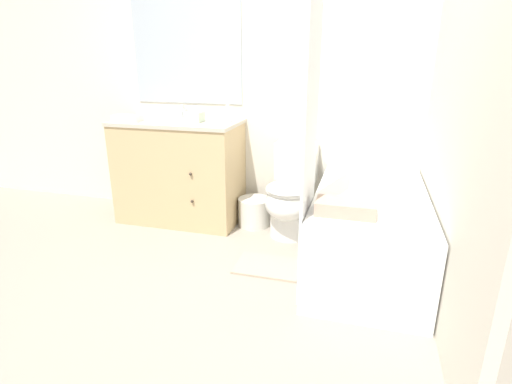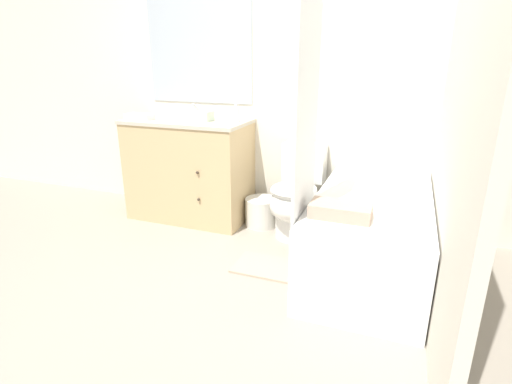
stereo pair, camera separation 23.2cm
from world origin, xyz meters
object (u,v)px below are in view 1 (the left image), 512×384
Objects in this scene: bath_mat at (268,266)px; wastebasket at (254,212)px; hand_towel_folded at (128,118)px; tissue_box at (194,117)px; soap_dispenser at (228,114)px; bath_towel_folded at (346,208)px; sink_faucet at (186,113)px; vanity_cabinet at (180,170)px; toilet at (290,197)px; bathtub at (368,230)px.

wastebasket is at bearing 113.46° from bath_mat.
tissue_box is at bearing 12.47° from hand_towel_folded.
soap_dispenser is 0.43× the size of bath_towel_folded.
vanity_cabinet is at bearing -90.00° from sink_faucet.
bath_mat is (-0.03, -0.59, -0.32)m from toilet.
vanity_cabinet reaches higher than toilet.
toilet is 3.10× the size of hand_towel_folded.
bath_mat is (0.52, -0.69, -0.95)m from soap_dispenser.
soap_dispenser is at bearing 139.31° from bath_towel_folded.
bath_mat is (0.98, -0.67, -0.45)m from vanity_cabinet.
soap_dispenser is (-0.22, -0.00, 0.83)m from wastebasket.
vanity_cabinet is 1.02m from toilet.
soap_dispenser reaches higher than vanity_cabinet.
soap_dispenser is (0.45, 0.02, 0.50)m from vanity_cabinet.
vanity_cabinet is 0.51m from sink_faucet.
sink_faucet is 1.20m from toilet.
tissue_box reaches higher than wastebasket.
wastebasket is (-0.95, 0.47, -0.15)m from bathtub.
sink_faucet reaches higher than vanity_cabinet.
bathtub is 1.65m from tissue_box.
vanity_cabinet is 7.53× the size of sink_faucet.
vanity_cabinet is at bearing 145.69° from bath_mat.
bathtub is at bearing -16.07° from tissue_box.
bath_towel_folded is (1.03, -0.89, -0.38)m from soap_dispenser.
vanity_cabinet is 3.11× the size of bath_towel_folded.
bath_mat is (-0.65, -0.22, -0.26)m from bathtub.
wastebasket is 1.18× the size of hand_towel_folded.
soap_dispenser is at bearing 170.12° from toilet.
bath_towel_folded is (0.81, -0.89, 0.45)m from wastebasket.
bathtub is (0.62, -0.37, -0.06)m from toilet.
hand_towel_folded is (-0.55, -0.12, -0.02)m from tissue_box.
vanity_cabinet is 0.51m from tissue_box.
sink_faucet is (-0.00, 0.20, 0.47)m from vanity_cabinet.
bath_towel_folded is at bearing -47.82° from wastebasket.
tissue_box is (-0.83, 0.05, 0.61)m from toilet.
sink_faucet is 1.05× the size of tissue_box.
bathtub is 3.13× the size of bath_mat.
sink_faucet reaches higher than wastebasket.
tissue_box reaches higher than hand_towel_folded.
bath_towel_folded is (1.86, -0.72, -0.34)m from hand_towel_folded.
wastebasket is 0.81× the size of bath_towel_folded.
toilet is at bearing 2.86° from hand_towel_folded.
wastebasket is at bearing 153.87° from bathtub.
hand_towel_folded is (-2.01, 0.30, 0.65)m from bathtub.
soap_dispenser is at bearing 158.52° from bathtub.
toilet is 0.72m from bathtub.
wastebasket is (-0.33, 0.10, -0.21)m from toilet.
bath_mat is (0.98, -0.86, -0.92)m from sink_faucet.
tissue_box is (-0.50, -0.05, 0.81)m from wastebasket.
tissue_box is 1.38m from bath_mat.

